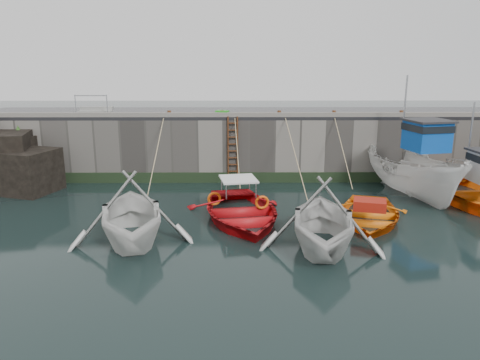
{
  "coord_description": "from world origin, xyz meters",
  "views": [
    {
      "loc": [
        -1.83,
        -11.94,
        5.65
      ],
      "look_at": [
        -1.69,
        5.71,
        1.2
      ],
      "focal_mm": 35.0,
      "sensor_mm": 36.0,
      "label": 1
    }
  ],
  "objects_px": {
    "ladder": "(233,150)",
    "boat_near_blacktrim": "(321,247)",
    "boat_far_white": "(415,173)",
    "bollard_b": "(222,114)",
    "boat_near_white": "(132,240)",
    "boat_near_navy": "(368,220)",
    "bollard_c": "(279,113)",
    "bollard_a": "(169,114)",
    "boat_near_blue": "(241,219)",
    "bollard_d": "(334,113)",
    "bollard_e": "(401,113)",
    "fish_crate": "(222,113)"
  },
  "relations": [
    {
      "from": "ladder",
      "to": "boat_near_blacktrim",
      "type": "xyz_separation_m",
      "value": [
        2.84,
        -8.14,
        -1.59
      ]
    },
    {
      "from": "boat_far_white",
      "to": "bollard_b",
      "type": "relative_size",
      "value": 24.01
    },
    {
      "from": "ladder",
      "to": "bollard_b",
      "type": "distance_m",
      "value": 1.81
    },
    {
      "from": "boat_near_white",
      "to": "bollard_b",
      "type": "xyz_separation_m",
      "value": [
        2.74,
        7.84,
        3.3
      ]
    },
    {
      "from": "boat_near_navy",
      "to": "ladder",
      "type": "bearing_deg",
      "value": 147.65
    },
    {
      "from": "ladder",
      "to": "bollard_c",
      "type": "xyz_separation_m",
      "value": [
        2.2,
        0.34,
        1.71
      ]
    },
    {
      "from": "ladder",
      "to": "boat_near_white",
      "type": "bearing_deg",
      "value": -113.33
    },
    {
      "from": "boat_near_white",
      "to": "bollard_a",
      "type": "bearing_deg",
      "value": 75.28
    },
    {
      "from": "boat_near_blue",
      "to": "boat_near_navy",
      "type": "distance_m",
      "value": 4.71
    },
    {
      "from": "boat_near_white",
      "to": "bollard_d",
      "type": "height_order",
      "value": "bollard_d"
    },
    {
      "from": "boat_near_white",
      "to": "boat_far_white",
      "type": "xyz_separation_m",
      "value": [
        11.12,
        5.18,
        1.04
      ]
    },
    {
      "from": "bollard_a",
      "to": "bollard_e",
      "type": "bearing_deg",
      "value": 0.0
    },
    {
      "from": "bollard_a",
      "to": "fish_crate",
      "type": "bearing_deg",
      "value": 2.84
    },
    {
      "from": "boat_near_navy",
      "to": "fish_crate",
      "type": "bearing_deg",
      "value": 148.04
    },
    {
      "from": "boat_near_navy",
      "to": "bollard_c",
      "type": "relative_size",
      "value": 16.41
    },
    {
      "from": "bollard_a",
      "to": "bollard_b",
      "type": "relative_size",
      "value": 1.0
    },
    {
      "from": "ladder",
      "to": "bollard_a",
      "type": "height_order",
      "value": "bollard_a"
    },
    {
      "from": "fish_crate",
      "to": "bollard_e",
      "type": "bearing_deg",
      "value": 16.21
    },
    {
      "from": "boat_far_white",
      "to": "bollard_b",
      "type": "bearing_deg",
      "value": 150.43
    },
    {
      "from": "boat_near_blacktrim",
      "to": "fish_crate",
      "type": "height_order",
      "value": "fish_crate"
    },
    {
      "from": "bollard_d",
      "to": "bollard_e",
      "type": "bearing_deg",
      "value": 0.0
    },
    {
      "from": "bollard_a",
      "to": "bollard_d",
      "type": "relative_size",
      "value": 1.0
    },
    {
      "from": "boat_near_white",
      "to": "bollard_b",
      "type": "relative_size",
      "value": 17.51
    },
    {
      "from": "boat_far_white",
      "to": "boat_near_navy",
      "type": "bearing_deg",
      "value": -143.7
    },
    {
      "from": "bollard_c",
      "to": "boat_near_navy",
      "type": "bearing_deg",
      "value": -64.15
    },
    {
      "from": "boat_near_blue",
      "to": "bollard_e",
      "type": "relative_size",
      "value": 19.64
    },
    {
      "from": "bollard_d",
      "to": "boat_near_navy",
      "type": "bearing_deg",
      "value": -87.7
    },
    {
      "from": "boat_near_navy",
      "to": "bollard_b",
      "type": "xyz_separation_m",
      "value": [
        -5.54,
        5.85,
        3.3
      ]
    },
    {
      "from": "boat_far_white",
      "to": "boat_near_white",
      "type": "bearing_deg",
      "value": -166.98
    },
    {
      "from": "fish_crate",
      "to": "bollard_d",
      "type": "distance_m",
      "value": 5.3
    },
    {
      "from": "boat_near_navy",
      "to": "fish_crate",
      "type": "distance_m",
      "value": 8.78
    },
    {
      "from": "boat_near_blacktrim",
      "to": "bollard_e",
      "type": "bearing_deg",
      "value": 66.12
    },
    {
      "from": "boat_near_blue",
      "to": "ladder",
      "type": "bearing_deg",
      "value": 83.67
    },
    {
      "from": "boat_near_blue",
      "to": "bollard_d",
      "type": "height_order",
      "value": "bollard_d"
    },
    {
      "from": "ladder",
      "to": "fish_crate",
      "type": "distance_m",
      "value": 1.83
    },
    {
      "from": "boat_near_blacktrim",
      "to": "fish_crate",
      "type": "bearing_deg",
      "value": 118.64
    },
    {
      "from": "bollard_d",
      "to": "ladder",
      "type": "bearing_deg",
      "value": -176.0
    },
    {
      "from": "boat_far_white",
      "to": "boat_near_blue",
      "type": "bearing_deg",
      "value": -169.71
    },
    {
      "from": "bollard_d",
      "to": "bollard_e",
      "type": "height_order",
      "value": "same"
    },
    {
      "from": "fish_crate",
      "to": "bollard_a",
      "type": "bearing_deg",
      "value": -160.12
    },
    {
      "from": "boat_near_white",
      "to": "bollard_e",
      "type": "distance_m",
      "value": 14.09
    },
    {
      "from": "fish_crate",
      "to": "bollard_e",
      "type": "xyz_separation_m",
      "value": [
        8.49,
        -0.12,
        0.0
      ]
    },
    {
      "from": "bollard_d",
      "to": "bollard_e",
      "type": "relative_size",
      "value": 1.0
    },
    {
      "from": "ladder",
      "to": "boat_near_blue",
      "type": "distance_m",
      "value": 5.65
    },
    {
      "from": "boat_near_blue",
      "to": "bollard_d",
      "type": "distance_m",
      "value": 8.0
    },
    {
      "from": "boat_near_navy",
      "to": "bollard_a",
      "type": "distance_m",
      "value": 10.47
    },
    {
      "from": "ladder",
      "to": "bollard_e",
      "type": "distance_m",
      "value": 8.19
    },
    {
      "from": "ladder",
      "to": "boat_near_blue",
      "type": "relative_size",
      "value": 0.58
    },
    {
      "from": "bollard_d",
      "to": "bollard_b",
      "type": "bearing_deg",
      "value": 180.0
    },
    {
      "from": "boat_near_white",
      "to": "bollard_d",
      "type": "distance_m",
      "value": 11.7
    }
  ]
}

